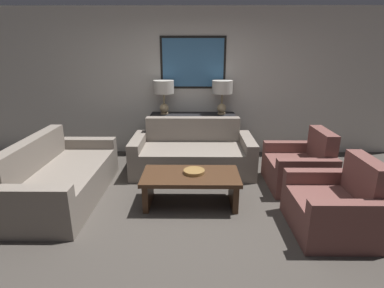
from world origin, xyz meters
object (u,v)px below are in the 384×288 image
coffee_table (191,182)px  armchair_near_camera (335,207)px  table_lamp_left (164,90)px  decorative_bowl (194,172)px  console_table (193,135)px  table_lamp_right (222,90)px  couch_by_back_wall (193,154)px  armchair_near_back_wall (300,168)px  couch_by_side (61,179)px

coffee_table → armchair_near_camera: 1.69m
table_lamp_left → decorative_bowl: 2.07m
console_table → table_lamp_right: bearing=0.0°
couch_by_back_wall → coffee_table: size_ratio=1.58×
coffee_table → armchair_near_back_wall: bearing=19.8°
couch_by_back_wall → table_lamp_right: bearing=54.3°
console_table → table_lamp_right: 0.99m
table_lamp_right → coffee_table: table_lamp_right is taller
couch_by_back_wall → couch_by_side: (-1.76, -0.98, 0.00)m
coffee_table → armchair_near_back_wall: armchair_near_back_wall is taller
armchair_near_back_wall → armchair_near_camera: (0.00, -1.14, 0.00)m
decorative_bowl → couch_by_side: bearing=176.2°
table_lamp_left → armchair_near_camera: 3.35m
table_lamp_right → couch_by_side: size_ratio=0.31×
armchair_near_camera → decorative_bowl: bearing=158.5°
table_lamp_right → armchair_near_back_wall: 1.92m
table_lamp_left → couch_by_side: table_lamp_left is taller
table_lamp_right → couch_by_side: 3.00m
table_lamp_left → table_lamp_right: bearing=0.0°
table_lamp_left → armchair_near_back_wall: (2.09, -1.29, -0.96)m
couch_by_back_wall → coffee_table: couch_by_back_wall is taller
console_table → coffee_table: bearing=-90.5°
armchair_near_back_wall → armchair_near_camera: 1.14m
console_table → coffee_table: size_ratio=1.24×
couch_by_back_wall → coffee_table: (-0.02, -1.14, 0.03)m
console_table → couch_by_side: (-1.76, -1.71, -0.12)m
table_lamp_left → table_lamp_right: same height
couch_by_back_wall → couch_by_side: 2.01m
couch_by_side → armchair_near_camera: 3.41m
armchair_near_back_wall → table_lamp_left: bearing=148.4°
table_lamp_left → decorative_bowl: (0.55, -1.83, -0.80)m
couch_by_back_wall → decorative_bowl: size_ratio=7.19×
table_lamp_right → coffee_table: (-0.54, -1.86, -0.93)m
coffee_table → table_lamp_right: bearing=73.9°
couch_by_side → armchair_near_back_wall: size_ratio=2.11×
console_table → decorative_bowl: size_ratio=5.65×
table_lamp_right → couch_by_side: bearing=-143.1°
couch_by_side → armchair_near_camera: armchair_near_camera is taller
table_lamp_left → armchair_near_back_wall: 2.64m
table_lamp_left → armchair_near_camera: size_ratio=0.65×
couch_by_back_wall → decorative_bowl: couch_by_back_wall is taller
table_lamp_left → armchair_near_camera: bearing=-49.3°
table_lamp_right → armchair_near_back_wall: size_ratio=0.65×
decorative_bowl → console_table: bearing=90.8°
table_lamp_left → console_table: bearing=0.0°
console_table → armchair_near_camera: (1.57, -2.43, -0.12)m
coffee_table → armchair_near_camera: size_ratio=1.34×
table_lamp_left → couch_by_back_wall: (0.52, -0.72, -0.96)m
table_lamp_right → console_table: bearing=180.0°
console_table → armchair_near_camera: bearing=-57.1°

